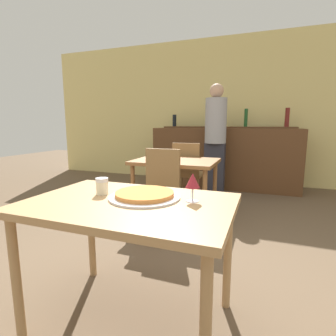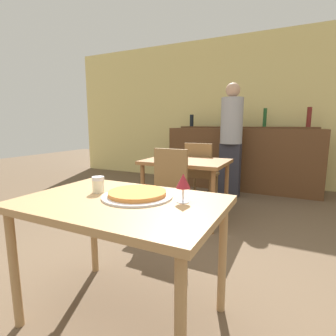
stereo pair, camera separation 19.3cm
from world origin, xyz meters
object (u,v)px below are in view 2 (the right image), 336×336
Objects in this scene: chair_far_side_back at (200,170)px; cheese_shaker at (98,184)px; wine_glass at (183,182)px; person_standing at (231,136)px; pizza_tray at (137,194)px; chair_far_side_front at (166,186)px.

chair_far_side_back is 2.20m from cheese_shaker.
person_standing is at bearing 97.92° from wine_glass.
pizza_tray is 4.14× the size of cheese_shaker.
cheese_shaker is at bearing -176.94° from pizza_tray.
chair_far_side_front is 1.00× the size of chair_far_side_back.
wine_glass is (0.40, -2.89, -0.12)m from person_standing.
chair_far_side_front reaches higher than wine_glass.
wine_glass is (0.64, -2.14, 0.33)m from chair_far_side_back.
wine_glass is at bearing -59.29° from chair_far_side_front.
wine_glass is (0.55, 0.04, 0.06)m from cheese_shaker.
wine_glass is (0.28, 0.03, 0.10)m from pizza_tray.
chair_far_side_front is at bearing 108.24° from pizza_tray.
chair_far_side_back reaches higher than wine_glass.
person_standing reaches higher than chair_far_side_front.
chair_far_side_front is 1.16m from cheese_shaker.
wine_glass is (0.64, -1.08, 0.33)m from chair_far_side_front.
chair_far_side_back is (0.00, 1.06, 0.00)m from chair_far_side_front.
chair_far_side_back is at bearing -107.69° from person_standing.
pizza_tray is 2.60× the size of wine_glass.
person_standing is at bearing 87.05° from cheese_shaker.
cheese_shaker is at bearing 92.33° from chair_far_side_back.
chair_far_side_back is at bearing 106.71° from wine_glass.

